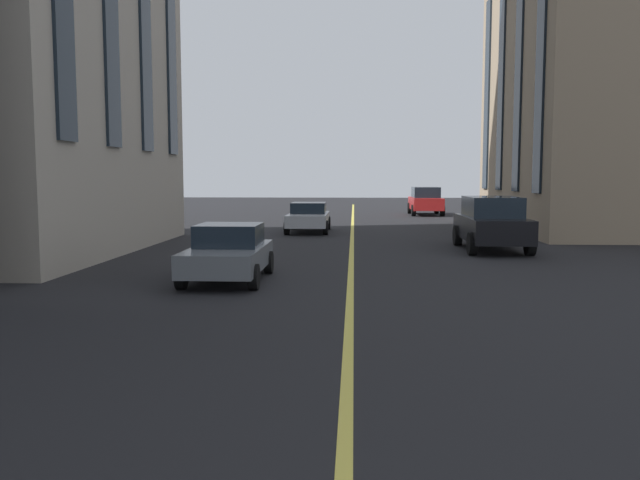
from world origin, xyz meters
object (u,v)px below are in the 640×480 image
car_red_parked_b (426,201)px  car_black_mid (492,223)px  car_silver_trailing (308,217)px  car_grey_far (228,253)px

car_red_parked_b → car_black_mid: 21.40m
car_red_parked_b → car_silver_trailing: car_red_parked_b is taller
car_red_parked_b → car_silver_trailing: 15.70m
car_silver_trailing → car_red_parked_b: bearing=-26.3°
car_red_parked_b → car_silver_trailing: size_ratio=1.07×
car_grey_far → car_black_mid: car_black_mid is taller
car_grey_far → car_red_parked_b: size_ratio=0.83×
car_black_mid → car_silver_trailing: bearing=43.5°
car_red_parked_b → car_black_mid: (-21.40, 0.00, 0.00)m
car_black_mid → car_red_parked_b: bearing=0.0°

